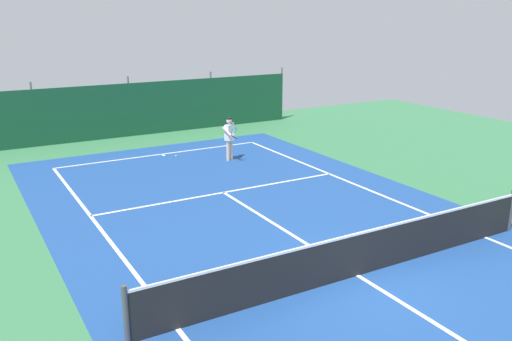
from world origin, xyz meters
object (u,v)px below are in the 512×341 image
object	(u,v)px
tennis_ball_near_player	(176,156)
parked_car	(137,108)
tennis_player	(230,136)
tennis_net	(358,254)

from	to	relation	value
tennis_ball_near_player	parked_car	distance (m)	7.00
tennis_player	parked_car	bearing A→B (deg)	-109.79
tennis_ball_near_player	parked_car	bearing A→B (deg)	84.13
tennis_ball_near_player	parked_car	xyz separation A→B (m)	(0.71, 6.92, 0.81)
tennis_player	tennis_ball_near_player	size ratio (longest dim) A/B	24.85
parked_car	tennis_net	bearing A→B (deg)	84.26
tennis_net	parked_car	distance (m)	18.26
tennis_ball_near_player	tennis_net	bearing A→B (deg)	-91.87
tennis_net	tennis_player	world-z (taller)	tennis_player
tennis_player	parked_car	world-z (taller)	parked_car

